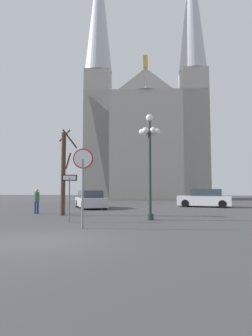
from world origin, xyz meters
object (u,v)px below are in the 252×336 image
object	(u,v)px
cathedral	(145,126)
parked_car_far_white	(205,199)
stop_sign	(83,172)
one_way_arrow_sign	(69,191)
bare_tree	(64,171)
street_lamp	(150,150)
pedestrian_walking	(37,199)
parked_car_near_silver	(90,200)

from	to	relation	value
cathedral	parked_car_far_white	world-z (taller)	cathedral
cathedral	stop_sign	xyz separation A→B (m)	(-0.79, -31.87, -9.17)
one_way_arrow_sign	cathedral	bearing A→B (deg)	86.17
cathedral	parked_car_far_white	bearing A→B (deg)	-71.42
bare_tree	parked_car_far_white	bearing A→B (deg)	42.72
bare_tree	cathedral	bearing A→B (deg)	82.71
bare_tree	parked_car_far_white	distance (m)	13.05
stop_sign	street_lamp	world-z (taller)	street_lamp
one_way_arrow_sign	pedestrian_walking	world-z (taller)	one_way_arrow_sign
one_way_arrow_sign	stop_sign	bearing A→B (deg)	-58.37
cathedral	street_lamp	distance (m)	29.67
one_way_arrow_sign	parked_car_far_white	size ratio (longest dim) A/B	0.47
street_lamp	pedestrian_walking	world-z (taller)	street_lamp
street_lamp	parked_car_near_silver	bearing A→B (deg)	122.87
street_lamp	parked_car_far_white	world-z (taller)	street_lamp
stop_sign	parked_car_near_silver	world-z (taller)	stop_sign
stop_sign	parked_car_far_white	xyz separation A→B (m)	(6.85, 13.86, -1.50)
stop_sign	parked_car_far_white	bearing A→B (deg)	63.69
cathedral	parked_car_near_silver	bearing A→B (deg)	-99.11
cathedral	pedestrian_walking	distance (m)	28.47
stop_sign	street_lamp	bearing A→B (deg)	52.65
cathedral	one_way_arrow_sign	world-z (taller)	cathedral
pedestrian_walking	cathedral	bearing A→B (deg)	78.10
one_way_arrow_sign	parked_car_near_silver	distance (m)	9.30
stop_sign	street_lamp	size ratio (longest dim) A/B	0.59
cathedral	bare_tree	bearing A→B (deg)	-97.29
street_lamp	pedestrian_walking	distance (m)	8.09
one_way_arrow_sign	bare_tree	distance (m)	3.62
parked_car_far_white	one_way_arrow_sign	bearing A→B (deg)	-124.13
parked_car_far_white	pedestrian_walking	xyz separation A→B (m)	(-11.52, -7.89, 0.21)
stop_sign	parked_car_near_silver	xyz separation A→B (m)	(-2.53, 11.14, -1.55)
parked_car_near_silver	street_lamp	bearing A→B (deg)	-57.13
parked_car_far_white	stop_sign	bearing A→B (deg)	-116.31
cathedral	one_way_arrow_sign	distance (m)	31.58
bare_tree	stop_sign	bearing A→B (deg)	-62.68
street_lamp	parked_car_near_silver	size ratio (longest dim) A/B	1.16
pedestrian_walking	parked_car_far_white	bearing A→B (deg)	34.43
stop_sign	pedestrian_walking	xyz separation A→B (m)	(-4.67, 5.96, -1.29)
stop_sign	one_way_arrow_sign	world-z (taller)	stop_sign
pedestrian_walking	bare_tree	bearing A→B (deg)	-23.06
one_way_arrow_sign	parked_car_far_white	distance (m)	14.39
parked_car_far_white	bare_tree	bearing A→B (deg)	-137.28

